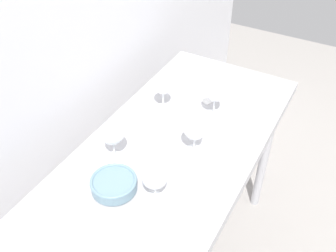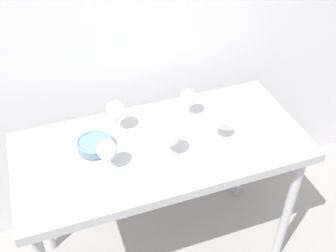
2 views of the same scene
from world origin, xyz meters
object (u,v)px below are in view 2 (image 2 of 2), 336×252
object	(u,v)px
tasting_sheet_lower	(236,114)
wine_glass_far_left	(116,111)
wine_glass_near_center	(170,137)
tasting_sheet_upper	(154,120)
tasting_bowl	(95,144)
wine_glass_near_left	(107,150)
wine_glass_near_right	(219,120)
wine_glass_far_right	(188,98)

from	to	relation	value
tasting_sheet_lower	wine_glass_far_left	bearing A→B (deg)	-164.23
wine_glass_near_center	tasting_sheet_upper	distance (m)	0.29
tasting_sheet_lower	tasting_bowl	distance (m)	0.75
wine_glass_near_left	wine_glass_near_right	distance (m)	0.53
wine_glass_far_left	wine_glass_near_left	bearing A→B (deg)	-112.25
tasting_bowl	wine_glass_near_right	bearing A→B (deg)	-13.26
wine_glass_far_left	tasting_bowl	distance (m)	0.19
wine_glass_near_center	tasting_sheet_lower	size ratio (longest dim) A/B	0.59
tasting_bowl	wine_glass_near_center	bearing A→B (deg)	-26.85
wine_glass_near_left	wine_glass_near_right	xyz separation A→B (m)	(0.53, 0.02, 0.01)
wine_glass_near_right	tasting_sheet_upper	bearing A→B (deg)	134.55
wine_glass_far_right	wine_glass_far_left	xyz separation A→B (m)	(-0.37, 0.01, 0.01)
wine_glass_near_center	wine_glass_near_right	xyz separation A→B (m)	(0.25, 0.03, 0.01)
tasting_sheet_upper	wine_glass_far_right	bearing A→B (deg)	1.51
wine_glass_near_left	tasting_bowl	world-z (taller)	wine_glass_near_left
tasting_bowl	wine_glass_far_right	bearing A→B (deg)	9.49
wine_glass_near_left	tasting_sheet_lower	xyz separation A→B (m)	(0.72, 0.17, -0.11)
wine_glass_far_right	tasting_sheet_lower	world-z (taller)	wine_glass_far_right
tasting_sheet_upper	tasting_bowl	world-z (taller)	tasting_bowl
wine_glass_near_left	tasting_bowl	distance (m)	0.18
wine_glass_near_left	wine_glass_far_right	bearing A→B (deg)	26.57
wine_glass_near_left	wine_glass_far_left	size ratio (longest dim) A/B	0.92
wine_glass_near_left	wine_glass_far_right	world-z (taller)	wine_glass_far_right
wine_glass_near_center	wine_glass_near_right	size ratio (longest dim) A/B	0.95
wine_glass_near_left	wine_glass_far_left	bearing A→B (deg)	67.75
wine_glass_near_center	tasting_sheet_upper	bearing A→B (deg)	88.18
wine_glass_far_right	tasting_bowl	world-z (taller)	wine_glass_far_right
wine_glass_near_center	wine_glass_far_left	bearing A→B (deg)	126.64
wine_glass_far_left	tasting_sheet_lower	size ratio (longest dim) A/B	0.65
wine_glass_near_right	wine_glass_far_left	world-z (taller)	wine_glass_far_left
wine_glass_far_right	wine_glass_near_center	distance (m)	0.31
tasting_sheet_upper	tasting_sheet_lower	distance (m)	0.43
wine_glass_far_left	tasting_sheet_upper	world-z (taller)	wine_glass_far_left
wine_glass_near_center	tasting_sheet_lower	distance (m)	0.48
wine_glass_near_left	wine_glass_far_right	distance (m)	0.52
wine_glass_far_right	wine_glass_near_center	world-z (taller)	wine_glass_far_right
tasting_bowl	wine_glass_far_left	bearing A→B (deg)	34.40
wine_glass_far_left	tasting_sheet_lower	bearing A→B (deg)	-6.94
tasting_sheet_upper	tasting_bowl	size ratio (longest dim) A/B	1.51
wine_glass_far_right	wine_glass_near_right	world-z (taller)	wine_glass_near_right
wine_glass_near_center	wine_glass_far_left	size ratio (longest dim) A/B	0.91
wine_glass_far_right	tasting_sheet_upper	size ratio (longest dim) A/B	0.66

